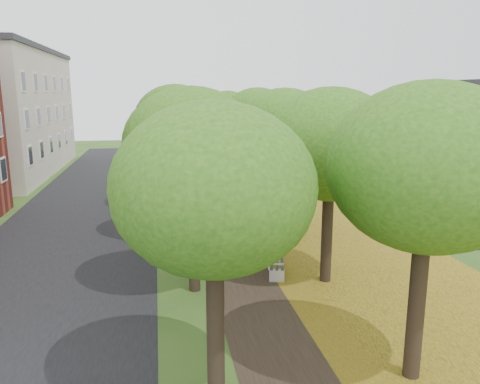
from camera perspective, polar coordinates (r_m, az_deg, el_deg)
name	(u,v)px	position (r m, az deg, el deg)	size (l,w,h in m)	color
street_asphalt	(78,226)	(25.65, -19.12, -3.96)	(8.00, 70.00, 0.01)	black
footpath	(222,219)	(25.52, -2.24, -3.36)	(3.20, 70.00, 0.01)	black
leaf_verge	(310,215)	(26.63, 8.49, -2.82)	(7.50, 70.00, 0.01)	#AA8F1F
parking_lot	(437,205)	(31.19, 22.88, -1.46)	(9.00, 16.00, 0.01)	black
tree_row_west	(179,128)	(24.47, -7.49, 7.71)	(4.37, 34.37, 6.86)	black
tree_row_east	(269,127)	(25.15, 3.60, 7.91)	(4.37, 34.37, 6.86)	black
bench	(275,261)	(18.12, 4.29, -8.35)	(1.04, 2.06, 0.93)	#252F27
car_silver	(466,225)	(24.69, 25.86, -3.64)	(1.47, 3.67, 1.25)	silver
car_red	(442,213)	(26.63, 23.39, -2.31)	(1.34, 3.84, 1.26)	maroon
car_grey	(416,198)	(29.69, 20.64, -0.69)	(1.76, 4.34, 1.26)	#333338
car_white	(391,193)	(30.73, 17.94, -0.11)	(2.04, 4.43, 1.23)	white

